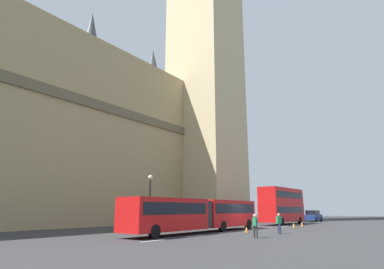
{
  "coord_description": "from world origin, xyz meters",
  "views": [
    {
      "loc": [
        -29.25,
        -15.38,
        2.04
      ],
      "look_at": [
        -2.66,
        4.58,
        9.8
      ],
      "focal_mm": 29.99,
      "sensor_mm": 36.0,
      "label": 1
    }
  ],
  "objects_px": {
    "articulated_bus": "(199,213)",
    "traffic_cone_middle": "(294,225)",
    "pedestrian_by_kerb": "(279,223)",
    "pedestrian_near_cones": "(255,225)",
    "clock_tower": "(205,6)",
    "sedan_lead": "(313,216)",
    "traffic_cone_east": "(302,224)",
    "double_decker_bus": "(282,204)",
    "street_lamp": "(150,198)",
    "traffic_cone_west": "(247,230)"
  },
  "relations": [
    {
      "from": "street_lamp",
      "to": "pedestrian_by_kerb",
      "type": "xyz_separation_m",
      "value": [
        4.51,
        -10.89,
        -2.14
      ]
    },
    {
      "from": "clock_tower",
      "to": "sedan_lead",
      "type": "xyz_separation_m",
      "value": [
        11.59,
        -14.05,
        -40.28
      ]
    },
    {
      "from": "traffic_cone_middle",
      "to": "double_decker_bus",
      "type": "bearing_deg",
      "value": 28.66
    },
    {
      "from": "traffic_cone_middle",
      "to": "pedestrian_by_kerb",
      "type": "distance_m",
      "value": 9.78
    },
    {
      "from": "clock_tower",
      "to": "traffic_cone_west",
      "type": "bearing_deg",
      "value": -138.31
    },
    {
      "from": "traffic_cone_west",
      "to": "traffic_cone_east",
      "type": "xyz_separation_m",
      "value": [
        13.14,
        -0.51,
        0.0
      ]
    },
    {
      "from": "street_lamp",
      "to": "traffic_cone_east",
      "type": "bearing_deg",
      "value": -26.79
    },
    {
      "from": "sedan_lead",
      "to": "traffic_cone_west",
      "type": "xyz_separation_m",
      "value": [
        -31.34,
        -3.54,
        -0.63
      ]
    },
    {
      "from": "clock_tower",
      "to": "pedestrian_by_kerb",
      "type": "height_order",
      "value": "clock_tower"
    },
    {
      "from": "sedan_lead",
      "to": "double_decker_bus",
      "type": "bearing_deg",
      "value": 179.74
    },
    {
      "from": "street_lamp",
      "to": "pedestrian_near_cones",
      "type": "relative_size",
      "value": 3.12
    },
    {
      "from": "articulated_bus",
      "to": "traffic_cone_middle",
      "type": "height_order",
      "value": "articulated_bus"
    },
    {
      "from": "double_decker_bus",
      "to": "traffic_cone_middle",
      "type": "bearing_deg",
      "value": -151.34
    },
    {
      "from": "double_decker_bus",
      "to": "sedan_lead",
      "type": "distance_m",
      "value": 13.65
    },
    {
      "from": "street_lamp",
      "to": "pedestrian_by_kerb",
      "type": "bearing_deg",
      "value": -67.48
    },
    {
      "from": "traffic_cone_middle",
      "to": "pedestrian_by_kerb",
      "type": "relative_size",
      "value": 0.34
    },
    {
      "from": "traffic_cone_middle",
      "to": "pedestrian_near_cones",
      "type": "xyz_separation_m",
      "value": [
        -14.32,
        -2.29,
        0.63
      ]
    },
    {
      "from": "articulated_bus",
      "to": "pedestrian_near_cones",
      "type": "bearing_deg",
      "value": -108.14
    },
    {
      "from": "traffic_cone_east",
      "to": "pedestrian_by_kerb",
      "type": "xyz_separation_m",
      "value": [
        -12.55,
        -2.27,
        0.63
      ]
    },
    {
      "from": "articulated_bus",
      "to": "traffic_cone_east",
      "type": "bearing_deg",
      "value": -15.1
    },
    {
      "from": "articulated_bus",
      "to": "street_lamp",
      "type": "distance_m",
      "value": 5.04
    },
    {
      "from": "sedan_lead",
      "to": "street_lamp",
      "type": "bearing_deg",
      "value": 172.62
    },
    {
      "from": "sedan_lead",
      "to": "street_lamp",
      "type": "relative_size",
      "value": 0.83
    },
    {
      "from": "clock_tower",
      "to": "sedan_lead",
      "type": "distance_m",
      "value": 44.21
    },
    {
      "from": "pedestrian_by_kerb",
      "to": "double_decker_bus",
      "type": "bearing_deg",
      "value": 20.34
    },
    {
      "from": "street_lamp",
      "to": "pedestrian_near_cones",
      "type": "bearing_deg",
      "value": -91.54
    },
    {
      "from": "sedan_lead",
      "to": "traffic_cone_middle",
      "type": "height_order",
      "value": "sedan_lead"
    },
    {
      "from": "traffic_cone_east",
      "to": "double_decker_bus",
      "type": "bearing_deg",
      "value": 41.36
    },
    {
      "from": "traffic_cone_west",
      "to": "double_decker_bus",
      "type": "bearing_deg",
      "value": 11.42
    },
    {
      "from": "articulated_bus",
      "to": "pedestrian_near_cones",
      "type": "xyz_separation_m",
      "value": [
        -2.13,
        -6.5,
        -0.83
      ]
    },
    {
      "from": "pedestrian_by_kerb",
      "to": "pedestrian_near_cones",
      "type": "bearing_deg",
      "value": -178.57
    },
    {
      "from": "articulated_bus",
      "to": "pedestrian_by_kerb",
      "type": "xyz_separation_m",
      "value": [
        2.68,
        -6.38,
        -0.83
      ]
    },
    {
      "from": "articulated_bus",
      "to": "traffic_cone_east",
      "type": "height_order",
      "value": "articulated_bus"
    },
    {
      "from": "double_decker_bus",
      "to": "traffic_cone_west",
      "type": "distance_m",
      "value": 18.33
    },
    {
      "from": "articulated_bus",
      "to": "pedestrian_by_kerb",
      "type": "relative_size",
      "value": 10.28
    },
    {
      "from": "clock_tower",
      "to": "traffic_cone_middle",
      "type": "height_order",
      "value": "clock_tower"
    },
    {
      "from": "traffic_cone_west",
      "to": "sedan_lead",
      "type": "bearing_deg",
      "value": 6.44
    },
    {
      "from": "traffic_cone_west",
      "to": "traffic_cone_middle",
      "type": "height_order",
      "value": "same"
    },
    {
      "from": "double_decker_bus",
      "to": "street_lamp",
      "type": "distance_m",
      "value": 22.19
    },
    {
      "from": "traffic_cone_middle",
      "to": "clock_tower",
      "type": "bearing_deg",
      "value": 62.1
    },
    {
      "from": "clock_tower",
      "to": "sedan_lead",
      "type": "bearing_deg",
      "value": -50.47
    },
    {
      "from": "traffic_cone_east",
      "to": "street_lamp",
      "type": "height_order",
      "value": "street_lamp"
    },
    {
      "from": "pedestrian_near_cones",
      "to": "pedestrian_by_kerb",
      "type": "relative_size",
      "value": 1.0
    },
    {
      "from": "sedan_lead",
      "to": "traffic_cone_east",
      "type": "relative_size",
      "value": 7.59
    },
    {
      "from": "traffic_cone_east",
      "to": "street_lamp",
      "type": "xyz_separation_m",
      "value": [
        -17.06,
        8.62,
        2.77
      ]
    },
    {
      "from": "traffic_cone_east",
      "to": "pedestrian_near_cones",
      "type": "relative_size",
      "value": 0.34
    },
    {
      "from": "pedestrian_near_cones",
      "to": "pedestrian_by_kerb",
      "type": "xyz_separation_m",
      "value": [
        4.81,
        0.12,
        0.0
      ]
    },
    {
      "from": "double_decker_bus",
      "to": "traffic_cone_east",
      "type": "bearing_deg",
      "value": -138.64
    },
    {
      "from": "pedestrian_near_cones",
      "to": "sedan_lead",
      "type": "bearing_deg",
      "value": 10.27
    },
    {
      "from": "sedan_lead",
      "to": "pedestrian_near_cones",
      "type": "height_order",
      "value": "sedan_lead"
    }
  ]
}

